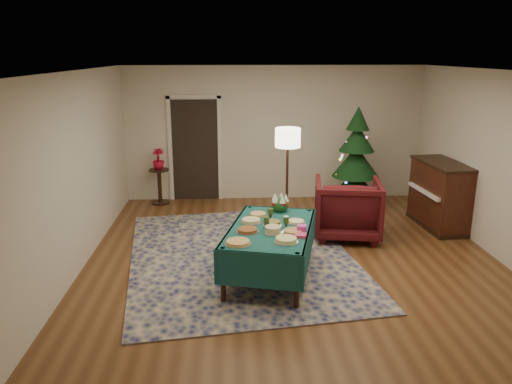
{
  "coord_description": "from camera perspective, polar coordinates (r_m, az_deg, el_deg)",
  "views": [
    {
      "loc": [
        -0.91,
        -6.52,
        2.93
      ],
      "look_at": [
        -0.51,
        0.74,
        0.9
      ],
      "focal_mm": 35.0,
      "sensor_mm": 36.0,
      "label": 1
    }
  ],
  "objects": [
    {
      "name": "napkin_stack",
      "position": [
        6.28,
        5.11,
        -4.96
      ],
      "size": [
        0.17,
        0.17,
        0.04
      ],
      "primitive_type": "cube",
      "rotation": [
        0.0,
        0.0,
        -0.24
      ],
      "color": "#DF3E65",
      "rests_on": "buffet_table"
    },
    {
      "name": "platter_6",
      "position": [
        6.64,
        1.87,
        -3.63
      ],
      "size": [
        0.25,
        0.25,
        0.07
      ],
      "color": "silver",
      "rests_on": "buffet_table"
    },
    {
      "name": "platter_7",
      "position": [
        6.77,
        4.61,
        -3.42
      ],
      "size": [
        0.25,
        0.25,
        0.04
      ],
      "color": "silver",
      "rests_on": "buffet_table"
    },
    {
      "name": "armchair",
      "position": [
        8.24,
        10.41,
        -1.54
      ],
      "size": [
        1.18,
        1.12,
        1.07
      ],
      "primitive_type": "imported",
      "rotation": [
        0.0,
        0.0,
        2.98
      ],
      "color": "#4A0F13",
      "rests_on": "ground"
    },
    {
      "name": "platter_1",
      "position": [
        6.09,
        3.46,
        -5.51
      ],
      "size": [
        0.3,
        0.3,
        0.06
      ],
      "color": "silver",
      "rests_on": "buffet_table"
    },
    {
      "name": "side_table",
      "position": [
        10.15,
        -10.94,
        0.57
      ],
      "size": [
        0.4,
        0.4,
        0.71
      ],
      "color": "black",
      "rests_on": "ground"
    },
    {
      "name": "platter_3",
      "position": [
        6.36,
        1.94,
        -4.38
      ],
      "size": [
        0.24,
        0.24,
        0.1
      ],
      "color": "silver",
      "rests_on": "buffet_table"
    },
    {
      "name": "goblet_0",
      "position": [
        6.85,
        1.64,
        -2.53
      ],
      "size": [
        0.08,
        0.08,
        0.17
      ],
      "color": "#2D471E",
      "rests_on": "buffet_table"
    },
    {
      "name": "buffet_table",
      "position": [
        6.65,
        1.66,
        -5.18
      ],
      "size": [
        1.46,
        2.02,
        0.71
      ],
      "color": "black",
      "rests_on": "ground"
    },
    {
      "name": "platter_4",
      "position": [
        6.41,
        4.26,
        -4.51
      ],
      "size": [
        0.28,
        0.28,
        0.04
      ],
      "color": "silver",
      "rests_on": "buffet_table"
    },
    {
      "name": "goblet_2",
      "position": [
        6.49,
        1.2,
        -3.56
      ],
      "size": [
        0.08,
        0.08,
        0.17
      ],
      "color": "#2D471E",
      "rests_on": "buffet_table"
    },
    {
      "name": "platter_0",
      "position": [
        6.03,
        -2.07,
        -5.79
      ],
      "size": [
        0.33,
        0.33,
        0.04
      ],
      "color": "silver",
      "rests_on": "buffet_table"
    },
    {
      "name": "rug",
      "position": [
        7.5,
        -1.74,
        -7.28
      ],
      "size": [
        3.75,
        4.6,
        0.02
      ],
      "primitive_type": "cube",
      "rotation": [
        0.0,
        0.0,
        0.14
      ],
      "color": "#151C50",
      "rests_on": "ground"
    },
    {
      "name": "gift_box",
      "position": [
        6.43,
        5.26,
        -4.21
      ],
      "size": [
        0.14,
        0.14,
        0.09
      ],
      "primitive_type": "cube",
      "rotation": [
        0.0,
        0.0,
        -0.24
      ],
      "color": "#E740BA",
      "rests_on": "buffet_table"
    },
    {
      "name": "centerpiece",
      "position": [
        7.22,
        2.75,
        -1.27
      ],
      "size": [
        0.25,
        0.26,
        0.29
      ],
      "color": "#1E4C1E",
      "rests_on": "buffet_table"
    },
    {
      "name": "floor_lamp",
      "position": [
        8.31,
        3.64,
        5.5
      ],
      "size": [
        0.42,
        0.42,
        1.74
      ],
      "color": "#A57F3F",
      "rests_on": "ground"
    },
    {
      "name": "platter_8",
      "position": [
        7.05,
        0.23,
        -2.59
      ],
      "size": [
        0.26,
        0.26,
        0.04
      ],
      "color": "silver",
      "rests_on": "buffet_table"
    },
    {
      "name": "platter_5",
      "position": [
        6.77,
        -0.57,
        -3.31
      ],
      "size": [
        0.29,
        0.29,
        0.05
      ],
      "color": "silver",
      "rests_on": "buffet_table"
    },
    {
      "name": "christmas_tree",
      "position": [
        9.71,
        11.34,
        3.19
      ],
      "size": [
        1.33,
        1.33,
        1.98
      ],
      "color": "black",
      "rests_on": "ground"
    },
    {
      "name": "potted_plant",
      "position": [
        10.04,
        -11.08,
        3.21
      ],
      "size": [
        0.23,
        0.41,
        0.23
      ],
      "primitive_type": "imported",
      "color": "#B40C26",
      "rests_on": "side_table"
    },
    {
      "name": "piano",
      "position": [
        9.14,
        20.28,
        -0.38
      ],
      "size": [
        0.71,
        1.37,
        1.15
      ],
      "color": "black",
      "rests_on": "ground"
    },
    {
      "name": "room_shell",
      "position": [
        6.77,
        4.69,
        2.08
      ],
      "size": [
        7.0,
        7.0,
        7.0
      ],
      "color": "#593319",
      "rests_on": "ground"
    },
    {
      "name": "goblet_1",
      "position": [
        6.54,
        3.46,
        -3.44
      ],
      "size": [
        0.08,
        0.08,
        0.17
      ],
      "color": "#2D471E",
      "rests_on": "buffet_table"
    },
    {
      "name": "platter_2",
      "position": [
        6.42,
        -0.99,
        -4.4
      ],
      "size": [
        0.3,
        0.3,
        0.05
      ],
      "color": "silver",
      "rests_on": "buffet_table"
    },
    {
      "name": "doorway",
      "position": [
        10.19,
        -6.98,
        5.13
      ],
      "size": [
        1.08,
        0.04,
        2.16
      ],
      "color": "black",
      "rests_on": "ground"
    }
  ]
}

